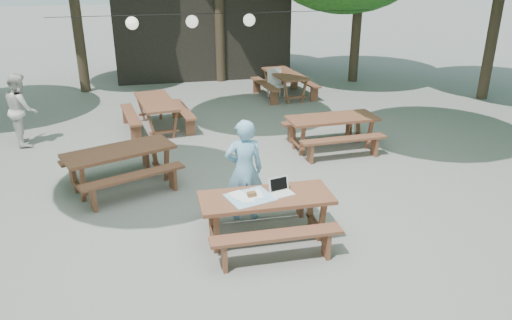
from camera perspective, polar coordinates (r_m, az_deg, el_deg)
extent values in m
plane|color=#61615C|center=(9.20, -1.70, -4.02)|extent=(80.00, 80.00, 0.00)
cube|color=black|center=(18.90, -6.37, 14.09)|extent=(6.00, 3.00, 2.80)
cube|color=brown|center=(7.50, 1.15, -4.33)|extent=(2.00, 0.80, 0.06)
cube|color=brown|center=(7.08, 2.37, -8.59)|extent=(1.90, 0.28, 0.05)
cube|color=brown|center=(8.18, 0.08, -4.02)|extent=(1.90, 0.28, 0.05)
cube|color=brown|center=(7.67, 1.13, -6.83)|extent=(1.70, 0.70, 0.69)
cube|color=brown|center=(9.59, -15.38, 0.99)|extent=(2.15, 1.49, 0.06)
cube|color=brown|center=(9.12, -13.82, -1.81)|extent=(1.87, 0.97, 0.05)
cube|color=brown|center=(10.27, -16.47, 0.67)|extent=(1.87, 0.97, 0.05)
cube|color=brown|center=(9.73, -15.16, -1.07)|extent=(1.84, 1.28, 0.69)
cube|color=brown|center=(11.27, 8.71, 4.73)|extent=(2.04, 0.90, 0.06)
cube|color=brown|center=(10.80, 10.00, 2.34)|extent=(1.91, 0.38, 0.05)
cube|color=brown|center=(11.92, 7.39, 4.42)|extent=(1.91, 0.38, 0.05)
cube|color=brown|center=(11.39, 8.60, 2.93)|extent=(1.73, 0.79, 0.69)
cube|color=brown|center=(12.71, -11.34, 6.58)|extent=(1.09, 2.10, 0.06)
cube|color=brown|center=(12.90, -8.40, 5.76)|extent=(0.56, 1.92, 0.05)
cube|color=brown|center=(12.70, -14.14, 5.05)|extent=(0.56, 1.92, 0.05)
cube|color=brown|center=(12.81, -11.22, 4.97)|extent=(0.94, 1.78, 0.69)
cube|color=brown|center=(15.51, 3.33, 9.81)|extent=(1.04, 2.08, 0.06)
cube|color=brown|center=(15.83, 5.51, 9.00)|extent=(0.51, 1.92, 0.05)
cube|color=brown|center=(15.33, 1.04, 8.66)|extent=(0.51, 1.92, 0.05)
cube|color=brown|center=(15.59, 3.30, 8.47)|extent=(0.91, 1.77, 0.69)
imported|color=#78B4DB|center=(8.08, -1.35, -1.19)|extent=(0.63, 0.42, 1.72)
imported|color=silver|center=(12.63, -25.22, 5.27)|extent=(0.83, 0.95, 1.65)
cube|color=white|center=(15.36, 2.36, 8.48)|extent=(0.49, 0.49, 0.04)
cube|color=white|center=(15.48, 2.10, 9.58)|extent=(0.44, 0.09, 0.48)
cube|color=white|center=(15.41, 2.35, 7.72)|extent=(0.47, 0.47, 0.38)
cube|color=white|center=(7.54, 3.02, -3.88)|extent=(0.38, 0.31, 0.02)
cube|color=white|center=(7.57, 2.60, -2.75)|extent=(0.33, 0.14, 0.23)
cube|color=black|center=(7.57, 2.62, -2.77)|extent=(0.28, 0.11, 0.19)
cube|color=#3C91CF|center=(7.43, -0.68, -4.28)|extent=(0.78, 0.71, 0.01)
cube|color=white|center=(7.42, -1.06, -4.29)|extent=(0.24, 0.32, 0.00)
cube|color=white|center=(7.51, -0.10, -3.93)|extent=(0.23, 0.31, 0.00)
cube|color=white|center=(7.48, -1.98, -4.02)|extent=(0.30, 0.35, 0.00)
cube|color=brown|center=(7.44, -0.51, -3.91)|extent=(0.14, 0.11, 0.06)
cylinder|color=black|center=(14.32, -4.46, 16.36)|extent=(9.00, 0.02, 0.02)
sphere|color=white|center=(14.20, -13.98, 14.94)|extent=(0.34, 0.34, 0.34)
sphere|color=white|center=(14.26, -7.33, 15.42)|extent=(0.34, 0.34, 0.34)
sphere|color=white|center=(14.49, -0.78, 15.70)|extent=(0.34, 0.34, 0.34)
cylinder|color=#2D2319|center=(16.78, -20.03, 16.39)|extent=(0.32, 0.32, 5.41)
cylinder|color=#2D2319|center=(17.34, -4.25, 17.64)|extent=(0.32, 0.32, 5.34)
cylinder|color=#2D2319|center=(17.66, 11.49, 15.66)|extent=(0.32, 0.32, 4.29)
cylinder|color=#2D2319|center=(16.56, 25.76, 14.74)|extent=(0.32, 0.32, 4.98)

